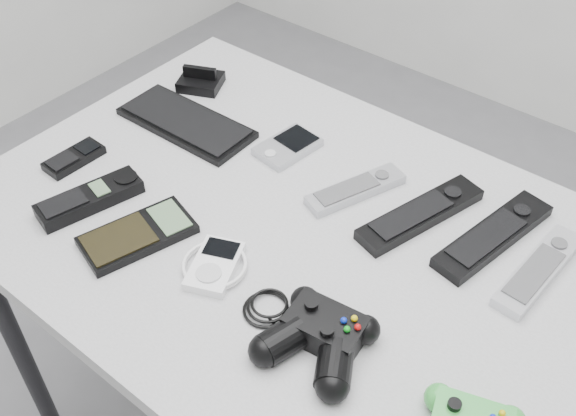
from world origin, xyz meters
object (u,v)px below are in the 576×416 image
Objects in this scene: remote_silver_a at (356,189)px; remote_black_b at (494,235)px; desk at (314,267)px; cordless_handset at (90,198)px; pda_keyboard at (186,122)px; remote_silver_b at (539,269)px; remote_black_a at (421,213)px; pda at (288,146)px; controller_black at (320,334)px; calculator at (138,234)px; mp3_player at (215,265)px; mobile_phone at (74,158)px.

remote_black_b is (0.24, 0.05, 0.00)m from remote_silver_a.
desk is 6.55× the size of cordless_handset.
desk is 4.81× the size of remote_black_b.
remote_silver_a is at bearing 5.61° from pda_keyboard.
remote_black_a is at bearing -174.60° from remote_silver_b.
pda is at bearing 139.82° from desk.
cordless_handset is 0.49m from controller_black.
remote_black_b reaches higher than calculator.
remote_black_b reaches higher than pda_keyboard.
pda_keyboard is 2.52× the size of mp3_player.
remote_silver_a is 1.69× the size of mp3_player.
remote_silver_b is at bearing 4.31° from pda_keyboard.
remote_silver_a is 1.03× the size of cordless_handset.
mobile_phone reaches higher than desk.
pda_keyboard is 2.34× the size of pda.
mp3_player is 0.21m from controller_black.
controller_black is (0.52, -0.25, 0.02)m from pda_keyboard.
mobile_phone is at bearing 168.63° from controller_black.
remote_black_a is at bearing 5.73° from pda_keyboard.
remote_silver_b reaches higher than pda_keyboard.
pda_keyboard is (-0.39, 0.09, 0.08)m from desk.
remote_silver_a is 0.76× the size of remote_black_a.
calculator is (-0.04, -0.34, -0.00)m from pda.
remote_black_a reaches higher than mp3_player.
pda_keyboard is at bearing -157.19° from remote_black_a.
remote_black_a reaches higher than remote_silver_b.
remote_black_a is 1.35× the size of calculator.
pda is 0.56× the size of remote_silver_b.
cordless_handset reaches higher than remote_black_b.
pda is 0.45m from controller_black.
pda reaches higher than desk.
mobile_phone is 0.25m from calculator.
calculator is at bearing 168.59° from mp3_player.
desk is 0.20m from remote_black_a.
mp3_player is at bearing 19.96° from cordless_handset.
remote_black_b is at bearing 67.17° from controller_black.
remote_silver_a is 0.25m from remote_black_b.
remote_black_a is 0.64m from mobile_phone.
remote_silver_a is at bearing 53.43° from mp3_player.
calculator is at bearing -90.39° from pda.
desk is 0.41m from pda_keyboard.
remote_silver_a is at bearing -172.66° from remote_silver_b.
controller_black reaches higher than cordless_handset.
pda is at bearing -165.89° from remote_silver_a.
mp3_player is at bearing 28.22° from calculator.
cordless_handset is at bearing 162.24° from mp3_player.
remote_silver_b is 1.93× the size of mp3_player.
mobile_phone is at bearing 169.09° from cordless_handset.
cordless_handset reaches higher than desk.
remote_silver_b is (0.32, 0.16, 0.08)m from desk.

